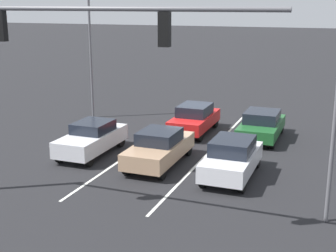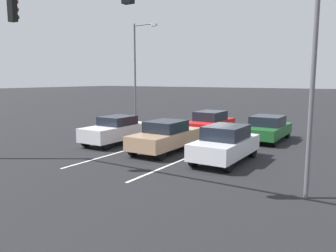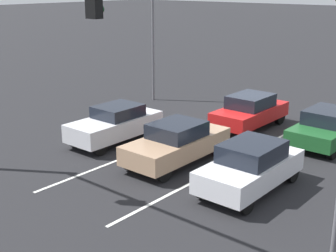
{
  "view_description": "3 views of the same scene",
  "coord_description": "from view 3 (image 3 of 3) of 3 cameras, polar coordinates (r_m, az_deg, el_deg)",
  "views": [
    {
      "loc": [
        -7.51,
        23.72,
        6.94
      ],
      "look_at": [
        -0.9,
        6.43,
        2.06
      ],
      "focal_mm": 50.0,
      "sensor_mm": 36.0,
      "label": 1
    },
    {
      "loc": [
        -8.93,
        19.15,
        3.62
      ],
      "look_at": [
        -1.46,
        7.38,
        1.63
      ],
      "focal_mm": 35.0,
      "sensor_mm": 36.0,
      "label": 2
    },
    {
      "loc": [
        -10.46,
        18.29,
        6.51
      ],
      "look_at": [
        -0.53,
        6.48,
        1.75
      ],
      "focal_mm": 50.0,
      "sensor_mm": 36.0,
      "label": 3
    }
  ],
  "objects": [
    {
      "name": "lane_stripe_left_divider",
      "position": [
        19.37,
        10.77,
        -2.78
      ],
      "size": [
        0.12,
        16.54,
        0.01
      ],
      "primitive_type": "cube",
      "color": "silver",
      "rests_on": "ground_plane"
    },
    {
      "name": "car_white_leftlane_front",
      "position": [
        15.37,
        10.05,
        -4.85
      ],
      "size": [
        1.8,
        4.13,
        1.61
      ],
      "color": "silver",
      "rests_on": "ground_plane"
    },
    {
      "name": "street_lamp_right_shoulder",
      "position": [
        26.18,
        -1.47,
        12.86
      ],
      "size": [
        2.12,
        0.24,
        7.83
      ],
      "color": "slate",
      "rests_on": "ground_plane"
    },
    {
      "name": "car_tan_midlane_front",
      "position": [
        17.4,
        1.09,
        -2.04
      ],
      "size": [
        1.82,
        4.47,
        1.56
      ],
      "color": "tan",
      "rests_on": "ground_plane"
    },
    {
      "name": "car_silver_rightlane_front",
      "position": [
        19.86,
        -6.41,
        0.3
      ],
      "size": [
        1.74,
        4.21,
        1.55
      ],
      "color": "silver",
      "rests_on": "ground_plane"
    },
    {
      "name": "ground_plane",
      "position": [
        22.05,
        9.83,
        -0.27
      ],
      "size": [
        240.0,
        240.0,
        0.0
      ],
      "primitive_type": "plane",
      "color": "black"
    },
    {
      "name": "car_red_midlane_second",
      "position": [
        21.88,
        9.98,
        1.82
      ],
      "size": [
        1.79,
        4.22,
        1.58
      ],
      "color": "red",
      "rests_on": "ground_plane"
    },
    {
      "name": "car_darkgreen_leftlane_second",
      "position": [
        20.55,
        18.97,
        -0.06
      ],
      "size": [
        1.92,
        4.28,
        1.48
      ],
      "color": "#1E5928",
      "rests_on": "ground_plane"
    },
    {
      "name": "lane_stripe_center_divider",
      "position": [
        21.14,
        2.69,
        -0.78
      ],
      "size": [
        0.12,
        16.54,
        0.01
      ],
      "primitive_type": "cube",
      "color": "silver",
      "rests_on": "ground_plane"
    }
  ]
}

